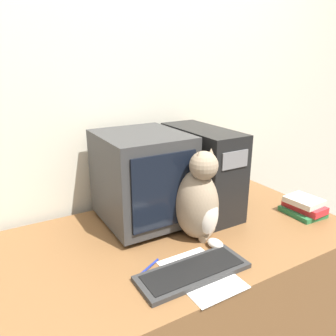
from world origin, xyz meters
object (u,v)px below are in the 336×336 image
at_px(cat, 198,201).
at_px(book_stack, 304,207).
at_px(keyboard, 193,272).
at_px(computer_tower, 202,170).
at_px(crt_monitor, 142,178).
at_px(pen, 148,268).

height_order(cat, book_stack, cat).
xyz_separation_m(keyboard, book_stack, (0.76, 0.13, 0.03)).
distance_m(keyboard, book_stack, 0.77).
bearing_deg(computer_tower, book_stack, -37.15).
bearing_deg(crt_monitor, keyboard, -93.45).
height_order(computer_tower, cat, computer_tower).
xyz_separation_m(crt_monitor, computer_tower, (0.32, -0.03, -0.01)).
bearing_deg(pen, computer_tower, 34.61).
relative_size(keyboard, cat, 1.04).
distance_m(keyboard, cat, 0.31).
distance_m(keyboard, pen, 0.17).
distance_m(crt_monitor, book_stack, 0.83).
bearing_deg(crt_monitor, book_stack, -24.81).
bearing_deg(keyboard, cat, 51.23).
bearing_deg(crt_monitor, pen, -113.72).
xyz_separation_m(book_stack, pen, (-0.89, -0.02, -0.04)).
bearing_deg(pen, crt_monitor, 66.28).
distance_m(crt_monitor, pen, 0.45).
relative_size(crt_monitor, book_stack, 2.15).
relative_size(book_stack, pen, 1.68).
bearing_deg(cat, crt_monitor, 109.53).
xyz_separation_m(keyboard, pen, (-0.13, 0.11, -0.01)).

